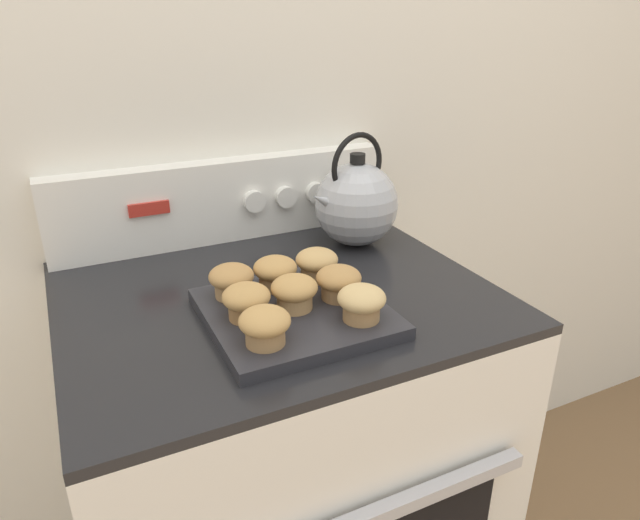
% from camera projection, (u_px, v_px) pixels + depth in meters
% --- Properties ---
extents(wall_back, '(8.00, 0.05, 2.40)m').
position_uv_depth(wall_back, '(212.00, 109.00, 1.22)').
color(wall_back, silver).
rests_on(wall_back, ground_plane).
extents(stove_range, '(0.76, 0.68, 0.92)m').
position_uv_depth(stove_range, '(282.00, 481.00, 1.23)').
color(stove_range, white).
rests_on(stove_range, ground_plane).
extents(control_panel, '(0.75, 0.07, 0.18)m').
position_uv_depth(control_panel, '(226.00, 200.00, 1.25)').
color(control_panel, white).
rests_on(control_panel, stove_range).
extents(muffin_pan, '(0.29, 0.29, 0.02)m').
position_uv_depth(muffin_pan, '(295.00, 313.00, 0.94)').
color(muffin_pan, '#28282D').
rests_on(muffin_pan, stove_range).
extents(muffin_r0_c0, '(0.08, 0.08, 0.06)m').
position_uv_depth(muffin_r0_c0, '(265.00, 325.00, 0.83)').
color(muffin_r0_c0, '#A37A4C').
rests_on(muffin_r0_c0, muffin_pan).
extents(muffin_r0_c2, '(0.08, 0.08, 0.06)m').
position_uv_depth(muffin_r0_c2, '(362.00, 302.00, 0.89)').
color(muffin_r0_c2, '#A37A4C').
rests_on(muffin_r0_c2, muffin_pan).
extents(muffin_r1_c0, '(0.08, 0.08, 0.06)m').
position_uv_depth(muffin_r1_c0, '(246.00, 301.00, 0.90)').
color(muffin_r1_c0, olive).
rests_on(muffin_r1_c0, muffin_pan).
extents(muffin_r1_c1, '(0.08, 0.08, 0.06)m').
position_uv_depth(muffin_r1_c1, '(294.00, 291.00, 0.93)').
color(muffin_r1_c1, tan).
rests_on(muffin_r1_c1, muffin_pan).
extents(muffin_r1_c2, '(0.08, 0.08, 0.06)m').
position_uv_depth(muffin_r1_c2, '(339.00, 282.00, 0.96)').
color(muffin_r1_c2, '#A37A4C').
rests_on(muffin_r1_c2, muffin_pan).
extents(muffin_r2_c0, '(0.08, 0.08, 0.06)m').
position_uv_depth(muffin_r2_c0, '(232.00, 280.00, 0.97)').
color(muffin_r2_c0, '#A37A4C').
rests_on(muffin_r2_c0, muffin_pan).
extents(muffin_r2_c1, '(0.08, 0.08, 0.06)m').
position_uv_depth(muffin_r2_c1, '(275.00, 272.00, 1.00)').
color(muffin_r2_c1, '#A37A4C').
rests_on(muffin_r2_c1, muffin_pan).
extents(muffin_r2_c2, '(0.08, 0.08, 0.06)m').
position_uv_depth(muffin_r2_c2, '(317.00, 263.00, 1.03)').
color(muffin_r2_c2, tan).
rests_on(muffin_r2_c2, muffin_pan).
extents(tea_kettle, '(0.22, 0.18, 0.24)m').
position_uv_depth(tea_kettle, '(356.00, 203.00, 1.22)').
color(tea_kettle, '#ADAFB5').
rests_on(tea_kettle, stove_range).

